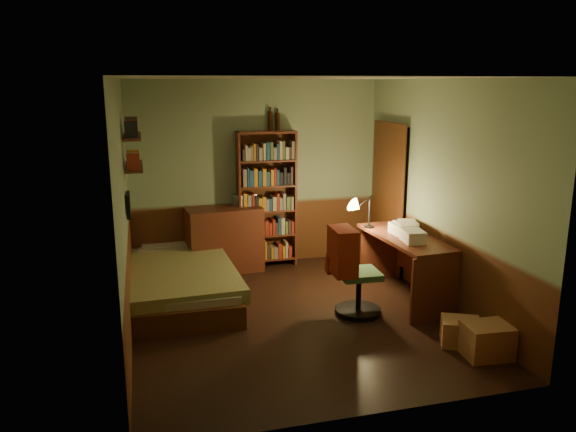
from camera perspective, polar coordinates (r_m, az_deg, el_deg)
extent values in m
cube|color=black|center=(6.40, 0.58, -10.22)|extent=(3.50, 4.00, 0.02)
cube|color=silver|center=(5.86, 0.64, 13.94)|extent=(3.50, 4.00, 0.02)
cube|color=gray|center=(7.92, -3.26, 4.28)|extent=(3.50, 0.02, 2.60)
cube|color=gray|center=(5.79, -16.42, 0.33)|extent=(0.02, 4.00, 2.60)
cube|color=gray|center=(6.67, 15.35, 2.09)|extent=(0.02, 4.00, 2.60)
cube|color=gray|center=(4.16, 8.01, -4.33)|extent=(3.50, 0.02, 2.60)
cube|color=black|center=(7.84, 10.25, 1.76)|extent=(0.06, 0.90, 2.00)
cube|color=#462410|center=(7.83, 10.01, 1.75)|extent=(0.02, 0.98, 2.08)
cube|color=olive|center=(6.99, -11.05, -5.30)|extent=(1.26, 2.32, 0.68)
cube|color=#562517|center=(7.78, -6.49, -2.38)|extent=(1.05, 0.61, 0.90)
cube|color=#B2B2B7|center=(7.83, -4.46, 1.70)|extent=(0.33, 0.28, 0.15)
cube|color=#562517|center=(7.85, -2.15, 1.65)|extent=(0.83, 0.28, 1.91)
cylinder|color=black|center=(7.83, -1.82, 9.63)|extent=(0.09, 0.09, 0.26)
cylinder|color=black|center=(7.85, -1.08, 9.58)|extent=(0.06, 0.06, 0.24)
cube|color=#562517|center=(6.91, 11.81, -5.13)|extent=(0.70, 1.50, 0.78)
cube|color=silver|center=(7.08, 12.12, -0.94)|extent=(0.25, 0.31, 0.11)
cone|color=black|center=(7.04, 8.28, 1.33)|extent=(0.23, 0.23, 0.63)
cube|color=#3B653F|center=(6.37, 7.24, -6.12)|extent=(0.46, 0.41, 0.88)
cube|color=#A02B16|center=(6.17, 8.40, -0.03)|extent=(0.26, 0.45, 0.52)
cube|color=#562517|center=(6.82, -15.38, 4.88)|extent=(0.20, 0.90, 0.03)
cube|color=#562517|center=(6.78, -15.57, 7.80)|extent=(0.20, 0.90, 0.03)
cube|color=black|center=(6.39, -15.92, 1.10)|extent=(0.04, 0.32, 0.26)
cube|color=#A5734B|center=(5.79, 19.54, -11.84)|extent=(0.45, 0.37, 0.32)
cube|color=#A5734B|center=(5.97, 17.12, -11.19)|extent=(0.47, 0.44, 0.26)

